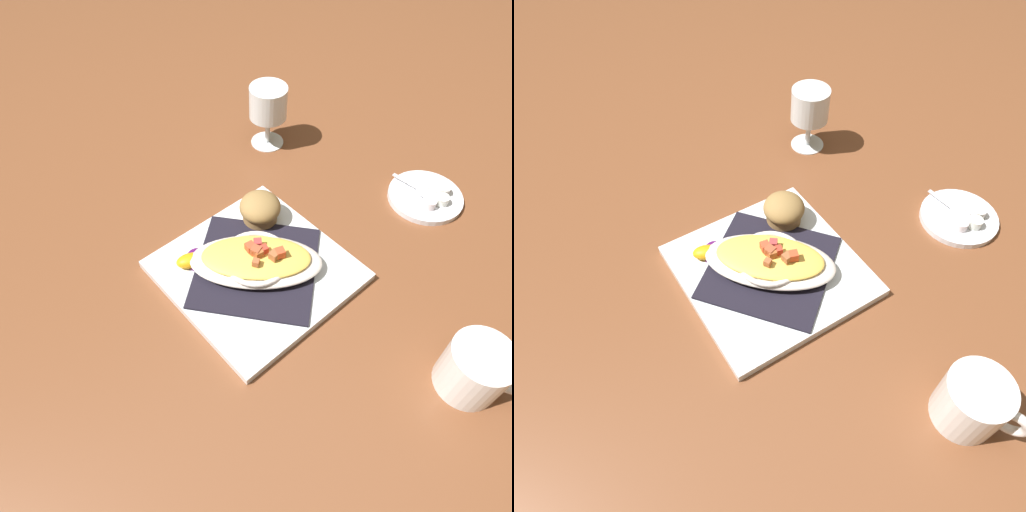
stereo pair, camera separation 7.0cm
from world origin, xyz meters
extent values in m
plane|color=brown|center=(0.00, 0.00, 0.00)|extent=(2.60, 2.60, 0.00)
cube|color=white|center=(0.00, 0.00, 0.01)|extent=(0.30, 0.30, 0.01)
cube|color=black|center=(0.00, 0.00, 0.02)|extent=(0.26, 0.26, 0.00)
ellipsoid|color=silver|center=(0.00, 0.00, 0.03)|extent=(0.22, 0.21, 0.02)
torus|color=silver|center=(0.00, 0.00, 0.04)|extent=(0.15, 0.15, 0.01)
ellipsoid|color=#EEC24F|center=(0.00, 0.00, 0.04)|extent=(0.18, 0.17, 0.02)
cube|color=#DA4929|center=(-0.03, -0.02, 0.06)|extent=(0.02, 0.02, 0.01)
cube|color=#B84F2B|center=(0.00, 0.00, 0.06)|extent=(0.02, 0.02, 0.01)
cube|color=#A84F30|center=(0.00, 0.00, 0.06)|extent=(0.02, 0.02, 0.01)
cube|color=#B45C2D|center=(-0.01, 0.00, 0.06)|extent=(0.02, 0.02, 0.01)
cube|color=#D1492C|center=(0.01, 0.00, 0.06)|extent=(0.02, 0.02, 0.01)
cube|color=#479543|center=(0.00, 0.00, 0.06)|extent=(0.01, 0.01, 0.01)
cube|color=red|center=(-0.01, -0.01, 0.06)|extent=(0.01, 0.01, 0.01)
cube|color=#A85D35|center=(-0.03, -0.01, 0.06)|extent=(0.01, 0.01, 0.01)
cube|color=#AE5932|center=(-0.01, 0.02, 0.06)|extent=(0.01, 0.01, 0.01)
cube|color=#C93C3C|center=(0.01, -0.01, 0.06)|extent=(0.02, 0.02, 0.01)
cylinder|color=#9C7342|center=(0.06, -0.08, 0.03)|extent=(0.06, 0.06, 0.02)
ellipsoid|color=olive|center=(0.06, -0.08, 0.05)|extent=(0.07, 0.07, 0.04)
ellipsoid|color=#4C0F23|center=(0.06, -0.08, 0.06)|extent=(0.03, 0.03, 0.01)
ellipsoid|color=#4D1256|center=(0.08, 0.05, 0.02)|extent=(0.06, 0.06, 0.01)
ellipsoid|color=orange|center=(0.08, 0.06, 0.02)|extent=(0.05, 0.05, 0.02)
cylinder|color=white|center=(-0.33, -0.05, 0.04)|extent=(0.08, 0.08, 0.08)
torus|color=white|center=(-0.38, -0.07, 0.04)|extent=(0.05, 0.03, 0.05)
cylinder|color=#4C2D14|center=(-0.33, -0.05, 0.03)|extent=(0.07, 0.07, 0.05)
cylinder|color=white|center=(0.21, -0.26, 0.00)|extent=(0.07, 0.07, 0.00)
cylinder|color=white|center=(0.21, -0.26, 0.03)|extent=(0.01, 0.01, 0.06)
cylinder|color=white|center=(0.21, -0.26, 0.09)|extent=(0.07, 0.07, 0.06)
cylinder|color=silver|center=(0.21, -0.26, 0.08)|extent=(0.06, 0.06, 0.03)
cylinder|color=white|center=(-0.12, -0.33, 0.01)|extent=(0.13, 0.13, 0.01)
ellipsoid|color=silver|center=(-0.12, -0.33, 0.02)|extent=(0.04, 0.03, 0.01)
cube|color=silver|center=(-0.07, -0.33, 0.02)|extent=(0.06, 0.01, 0.00)
cylinder|color=white|center=(-0.13, -0.31, 0.02)|extent=(0.02, 0.02, 0.02)
cylinder|color=white|center=(-0.15, -0.33, 0.02)|extent=(0.02, 0.02, 0.02)
cylinder|color=white|center=(-0.14, -0.35, 0.02)|extent=(0.02, 0.02, 0.02)
camera|label=1|loc=(-0.29, 0.33, 0.60)|focal=32.66mm
camera|label=2|loc=(-0.34, 0.28, 0.60)|focal=32.66mm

